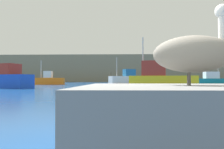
{
  "coord_description": "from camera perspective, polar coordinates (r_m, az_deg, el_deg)",
  "views": [
    {
      "loc": [
        0.15,
        -3.02,
        0.91
      ],
      "look_at": [
        -0.46,
        14.55,
        1.29
      ],
      "focal_mm": 36.35,
      "sensor_mm": 36.0,
      "label": 1
    }
  ],
  "objects": [
    {
      "name": "fishing_boat_yellow",
      "position": [
        24.0,
        12.05,
        -0.9
      ],
      "size": [
        7.05,
        3.26,
        5.36
      ],
      "rotation": [
        0.0,
        0.0,
        2.93
      ],
      "color": "yellow",
      "rests_on": "ground"
    },
    {
      "name": "fishing_boat_orange",
      "position": [
        40.76,
        -15.49,
        -1.31
      ],
      "size": [
        5.07,
        1.84,
        4.19
      ],
      "rotation": [
        0.0,
        0.0,
        3.22
      ],
      "color": "orange",
      "rests_on": "ground"
    },
    {
      "name": "pelican",
      "position": [
        2.9,
        19.98,
        5.21
      ],
      "size": [
        1.33,
        0.66,
        0.95
      ],
      "rotation": [
        0.0,
        0.0,
        -0.21
      ],
      "color": "gray",
      "rests_on": "pier_dock"
    },
    {
      "name": "ground_plane",
      "position": [
        3.16,
        -0.83,
        -18.0
      ],
      "size": [
        260.0,
        260.0,
        0.0
      ],
      "primitive_type": "plane",
      "color": "#194C93"
    },
    {
      "name": "hillside_backdrop",
      "position": [
        80.78,
        1.89,
        1.42
      ],
      "size": [
        140.0,
        10.28,
        9.32
      ],
      "primitive_type": "cube",
      "color": "#7F755B",
      "rests_on": "ground"
    },
    {
      "name": "fishing_boat_teal",
      "position": [
        47.87,
        23.17,
        -1.17
      ],
      "size": [
        6.73,
        2.14,
        4.03
      ],
      "rotation": [
        0.0,
        0.0,
        0.02
      ],
      "color": "teal",
      "rests_on": "ground"
    },
    {
      "name": "fishing_boat_white",
      "position": [
        39.49,
        3.7,
        -1.15
      ],
      "size": [
        6.15,
        4.27,
        4.66
      ],
      "rotation": [
        0.0,
        0.0,
        3.62
      ],
      "color": "white",
      "rests_on": "ground"
    },
    {
      "name": "fishing_boat_blue",
      "position": [
        25.96,
        -25.04,
        -1.14
      ],
      "size": [
        6.34,
        4.11,
        4.83
      ],
      "rotation": [
        0.0,
        0.0,
        2.74
      ],
      "color": "blue",
      "rests_on": "ground"
    },
    {
      "name": "pier_dock",
      "position": [
        2.92,
        19.77,
        -10.84
      ],
      "size": [
        2.61,
        2.51,
        0.84
      ],
      "primitive_type": "cube",
      "color": "gray",
      "rests_on": "ground"
    }
  ]
}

